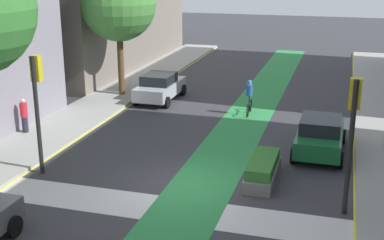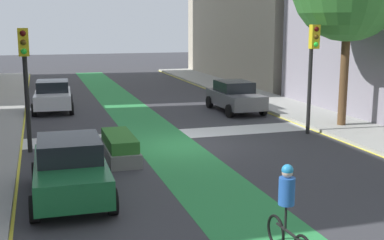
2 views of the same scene
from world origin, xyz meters
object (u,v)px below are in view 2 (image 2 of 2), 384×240
object	(u,v)px
car_white_right_near	(53,95)
car_grey_left_near	(235,96)
traffic_signal_near_right	(25,67)
car_green_right_far	(70,168)
median_planter	(120,147)
cyclist_in_lane	(288,209)
traffic_signal_near_left	(312,59)

from	to	relation	value
car_white_right_near	car_grey_left_near	distance (m)	9.55
traffic_signal_near_right	car_white_right_near	world-z (taller)	traffic_signal_near_right
car_green_right_far	median_planter	distance (m)	3.94
car_green_right_far	median_planter	bearing A→B (deg)	-117.85
cyclist_in_lane	median_planter	bearing A→B (deg)	-76.26
car_green_right_far	cyclist_in_lane	distance (m)	6.09
car_white_right_near	car_grey_left_near	bearing A→B (deg)	161.38
traffic_signal_near_right	car_grey_left_near	distance (m)	11.93
traffic_signal_near_right	car_green_right_far	world-z (taller)	traffic_signal_near_right
traffic_signal_near_right	car_white_right_near	xyz separation A→B (m)	(-1.09, -8.91, -2.26)
cyclist_in_lane	median_planter	world-z (taller)	cyclist_in_lane
traffic_signal_near_right	traffic_signal_near_left	size ratio (longest dim) A/B	0.98
traffic_signal_near_right	car_grey_left_near	xyz separation A→B (m)	(-10.14, -5.86, -2.26)
traffic_signal_near_left	car_white_right_near	world-z (taller)	traffic_signal_near_left
traffic_signal_near_right	median_planter	size ratio (longest dim) A/B	1.49
car_white_right_near	traffic_signal_near_right	bearing A→B (deg)	83.00
traffic_signal_near_right	traffic_signal_near_left	xyz separation A→B (m)	(-11.04, 0.18, 0.07)
car_green_right_far	cyclist_in_lane	bearing A→B (deg)	129.02
traffic_signal_near_right	cyclist_in_lane	distance (m)	11.29
car_white_right_near	median_planter	world-z (taller)	car_white_right_near
traffic_signal_near_left	car_white_right_near	size ratio (longest dim) A/B	1.05
traffic_signal_near_right	car_grey_left_near	size ratio (longest dim) A/B	1.04
cyclist_in_lane	car_green_right_far	bearing A→B (deg)	-50.98
car_grey_left_near	median_planter	size ratio (longest dim) A/B	1.44
car_green_right_far	cyclist_in_lane	xyz separation A→B (m)	(-3.84, 4.73, 0.17)
traffic_signal_near_right	traffic_signal_near_left	bearing A→B (deg)	179.05
car_grey_left_near	cyclist_in_lane	xyz separation A→B (m)	(5.22, 15.80, 0.17)
traffic_signal_near_left	median_planter	bearing A→B (deg)	10.87
car_white_right_near	median_planter	xyz separation A→B (m)	(-1.83, 10.65, -0.40)
traffic_signal_near_left	car_grey_left_near	bearing A→B (deg)	-81.56
car_grey_left_near	median_planter	world-z (taller)	car_grey_left_near
cyclist_in_lane	median_planter	xyz separation A→B (m)	(2.00, -8.20, -0.57)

